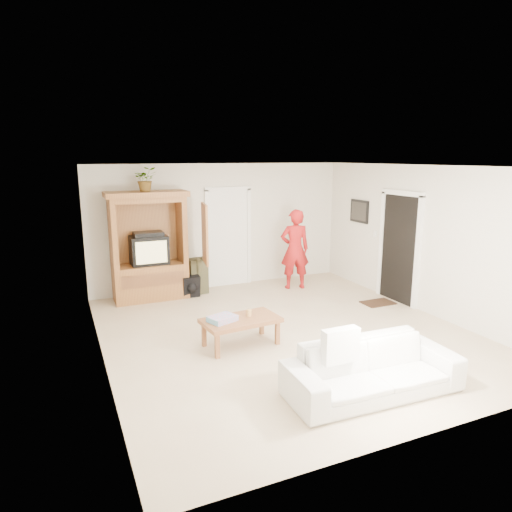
{
  "coord_description": "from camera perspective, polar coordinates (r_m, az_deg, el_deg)",
  "views": [
    {
      "loc": [
        -3.18,
        -6.05,
        2.75
      ],
      "look_at": [
        -0.25,
        0.6,
        1.15
      ],
      "focal_mm": 32.0,
      "sensor_mm": 36.0,
      "label": 1
    }
  ],
  "objects": [
    {
      "name": "floor",
      "position": [
        7.37,
        3.7,
        -9.52
      ],
      "size": [
        6.0,
        6.0,
        0.0
      ],
      "primitive_type": "plane",
      "color": "tan",
      "rests_on": "ground"
    },
    {
      "name": "ceiling",
      "position": [
        6.84,
        4.0,
        11.12
      ],
      "size": [
        6.0,
        6.0,
        0.0
      ],
      "primitive_type": "plane",
      "rotation": [
        3.14,
        0.0,
        0.0
      ],
      "color": "white",
      "rests_on": "floor"
    },
    {
      "name": "wall_back",
      "position": [
        9.71,
        -4.39,
        3.78
      ],
      "size": [
        5.5,
        0.0,
        5.5
      ],
      "primitive_type": "plane",
      "rotation": [
        1.57,
        0.0,
        0.0
      ],
      "color": "silver",
      "rests_on": "floor"
    },
    {
      "name": "wall_front",
      "position": [
        4.64,
        21.35,
        -6.67
      ],
      "size": [
        5.5,
        0.0,
        5.5
      ],
      "primitive_type": "plane",
      "rotation": [
        -1.57,
        0.0,
        0.0
      ],
      "color": "silver",
      "rests_on": "floor"
    },
    {
      "name": "wall_left",
      "position": [
        6.24,
        -19.17,
        -1.73
      ],
      "size": [
        0.0,
        6.0,
        6.0
      ],
      "primitive_type": "plane",
      "rotation": [
        1.57,
        0.0,
        1.57
      ],
      "color": "silver",
      "rests_on": "floor"
    },
    {
      "name": "wall_right",
      "position": [
        8.6,
        20.33,
        1.92
      ],
      "size": [
        0.0,
        6.0,
        6.0
      ],
      "primitive_type": "plane",
      "rotation": [
        1.57,
        0.0,
        -1.57
      ],
      "color": "silver",
      "rests_on": "floor"
    },
    {
      "name": "armoire",
      "position": [
        9.05,
        -13.07,
        0.34
      ],
      "size": [
        1.82,
        1.14,
        2.1
      ],
      "color": "#95612E",
      "rests_on": "floor"
    },
    {
      "name": "door_back",
      "position": [
        9.77,
        -3.47,
        2.19
      ],
      "size": [
        0.85,
        0.05,
        2.04
      ],
      "primitive_type": "cube",
      "color": "white",
      "rests_on": "floor"
    },
    {
      "name": "doorway_right",
      "position": [
        9.06,
        17.47,
        0.82
      ],
      "size": [
        0.05,
        0.9,
        2.04
      ],
      "primitive_type": "cube",
      "color": "black",
      "rests_on": "floor"
    },
    {
      "name": "framed_picture",
      "position": [
        9.98,
        12.8,
        5.48
      ],
      "size": [
        0.03,
        0.6,
        0.48
      ],
      "primitive_type": "cube",
      "color": "black",
      "rests_on": "wall_right"
    },
    {
      "name": "doormat",
      "position": [
        9.04,
        15.01,
        -5.67
      ],
      "size": [
        0.6,
        0.4,
        0.02
      ],
      "primitive_type": "cube",
      "color": "#382316",
      "rests_on": "floor"
    },
    {
      "name": "plant",
      "position": [
        8.84,
        -13.64,
        9.31
      ],
      "size": [
        0.43,
        0.38,
        0.45
      ],
      "primitive_type": "imported",
      "rotation": [
        0.0,
        0.0,
        -0.06
      ],
      "color": "#4C7238",
      "rests_on": "armoire"
    },
    {
      "name": "man",
      "position": [
        9.57,
        4.87,
        0.85
      ],
      "size": [
        0.69,
        0.54,
        1.68
      ],
      "primitive_type": "imported",
      "rotation": [
        0.0,
        0.0,
        2.89
      ],
      "color": "#A71617",
      "rests_on": "floor"
    },
    {
      "name": "sofa",
      "position": [
        5.68,
        14.39,
        -13.5
      ],
      "size": [
        2.12,
        0.89,
        0.61
      ],
      "primitive_type": "imported",
      "rotation": [
        0.0,
        0.0,
        -0.04
      ],
      "color": "silver",
      "rests_on": "floor"
    },
    {
      "name": "coffee_table",
      "position": [
        6.77,
        -1.91,
        -8.24
      ],
      "size": [
        1.18,
        0.72,
        0.42
      ],
      "rotation": [
        0.0,
        0.0,
        0.1
      ],
      "color": "brown",
      "rests_on": "floor"
    },
    {
      "name": "towel",
      "position": [
        6.64,
        -4.23,
        -7.81
      ],
      "size": [
        0.45,
        0.39,
        0.08
      ],
      "primitive_type": "cube",
      "rotation": [
        0.0,
        0.0,
        0.35
      ],
      "color": "#EC4E71",
      "rests_on": "coffee_table"
    },
    {
      "name": "candle",
      "position": [
        6.83,
        -0.88,
        -7.1
      ],
      "size": [
        0.08,
        0.08,
        0.1
      ],
      "primitive_type": "cylinder",
      "color": "tan",
      "rests_on": "coffee_table"
    },
    {
      "name": "backpack_black",
      "position": [
        9.16,
        -8.17,
        -3.82
      ],
      "size": [
        0.35,
        0.21,
        0.42
      ],
      "primitive_type": null,
      "rotation": [
        0.0,
        0.0,
        0.03
      ],
      "color": "black",
      "rests_on": "floor"
    },
    {
      "name": "backpack_olive",
      "position": [
        9.35,
        -7.36,
        -2.5
      ],
      "size": [
        0.42,
        0.33,
        0.72
      ],
      "primitive_type": null,
      "rotation": [
        0.0,
        0.0,
        0.14
      ],
      "color": "#47442B",
      "rests_on": "floor"
    }
  ]
}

